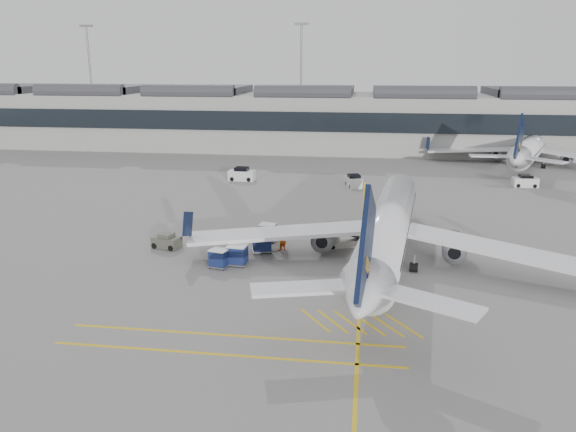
# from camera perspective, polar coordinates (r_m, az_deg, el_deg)

# --- Properties ---
(ground) EXTENTS (220.00, 220.00, 0.00)m
(ground) POSITION_cam_1_polar(r_m,az_deg,el_deg) (46.74, -5.06, -6.25)
(ground) COLOR gray
(ground) RESTS_ON ground
(terminal) EXTENTS (200.00, 20.45, 12.40)m
(terminal) POSITION_cam_1_polar(r_m,az_deg,el_deg) (115.18, 3.00, 9.87)
(terminal) COLOR #9E9E99
(terminal) RESTS_ON ground
(light_masts) EXTENTS (113.00, 0.60, 25.45)m
(light_masts) POSITION_cam_1_polar(r_m,az_deg,el_deg) (128.84, 2.87, 14.17)
(light_masts) COLOR slate
(light_masts) RESTS_ON ground
(apron_markings) EXTENTS (0.25, 60.00, 0.01)m
(apron_markings) POSITION_cam_1_polar(r_m,az_deg,el_deg) (55.02, 7.53, -2.94)
(apron_markings) COLOR gold
(apron_markings) RESTS_ON ground
(airliner_main) EXTENTS (35.60, 39.10, 10.41)m
(airliner_main) POSITION_cam_1_polar(r_m,az_deg,el_deg) (49.84, 10.08, -1.32)
(airliner_main) COLOR white
(airliner_main) RESTS_ON ground
(airliner_far) EXTENTS (32.46, 35.90, 10.08)m
(airliner_far) POSITION_cam_1_polar(r_m,az_deg,el_deg) (104.76, 23.47, 6.32)
(airliner_far) COLOR white
(airliner_far) RESTS_ON ground
(belt_loader) EXTENTS (4.27, 2.61, 1.70)m
(belt_loader) POSITION_cam_1_polar(r_m,az_deg,el_deg) (54.30, 5.54, -2.58)
(belt_loader) COLOR beige
(belt_loader) RESTS_ON ground
(baggage_cart_a) EXTENTS (2.16, 1.93, 1.92)m
(baggage_cart_a) POSITION_cam_1_polar(r_m,az_deg,el_deg) (52.34, -2.68, -2.61)
(baggage_cart_a) COLOR gray
(baggage_cart_a) RESTS_ON ground
(baggage_cart_b) EXTENTS (1.90, 1.65, 1.79)m
(baggage_cart_b) POSITION_cam_1_polar(r_m,az_deg,el_deg) (55.40, -2.08, -1.65)
(baggage_cart_b) COLOR gray
(baggage_cart_b) RESTS_ON ground
(baggage_cart_c) EXTENTS (1.82, 1.62, 1.66)m
(baggage_cart_c) POSITION_cam_1_polar(r_m,az_deg,el_deg) (48.80, -7.03, -4.24)
(baggage_cart_c) COLOR gray
(baggage_cart_c) RESTS_ON ground
(baggage_cart_d) EXTENTS (1.86, 1.58, 1.83)m
(baggage_cart_d) POSITION_cam_1_polar(r_m,az_deg,el_deg) (49.18, -5.16, -3.92)
(baggage_cart_d) COLOR gray
(baggage_cart_d) RESTS_ON ground
(ramp_agent_a) EXTENTS (0.74, 0.72, 1.72)m
(ramp_agent_a) POSITION_cam_1_polar(r_m,az_deg,el_deg) (53.17, -0.47, -2.49)
(ramp_agent_a) COLOR #FC410D
(ramp_agent_a) RESTS_ON ground
(ramp_agent_b) EXTENTS (1.14, 1.06, 1.88)m
(ramp_agent_b) POSITION_cam_1_polar(r_m,az_deg,el_deg) (52.84, -0.74, -2.52)
(ramp_agent_b) COLOR orange
(ramp_agent_b) RESTS_ON ground
(pushback_tug) EXTENTS (2.88, 2.15, 1.44)m
(pushback_tug) POSITION_cam_1_polar(r_m,az_deg,el_deg) (54.84, -12.22, -2.53)
(pushback_tug) COLOR #494A3F
(pushback_tug) RESTS_ON ground
(safety_cone_nose) EXTENTS (0.32, 0.32, 0.45)m
(safety_cone_nose) POSITION_cam_1_polar(r_m,az_deg,el_deg) (66.12, 8.93, 0.33)
(safety_cone_nose) COLOR #F24C0A
(safety_cone_nose) RESTS_ON ground
(safety_cone_engine) EXTENTS (0.41, 0.41, 0.57)m
(safety_cone_engine) POSITION_cam_1_polar(r_m,az_deg,el_deg) (49.97, 8.83, -4.57)
(safety_cone_engine) COLOR #F24C0A
(safety_cone_engine) RESTS_ON ground
(service_van_left) EXTENTS (3.92, 2.09, 1.98)m
(service_van_left) POSITION_cam_1_polar(r_m,az_deg,el_deg) (84.62, -4.72, 4.23)
(service_van_left) COLOR silver
(service_van_left) RESTS_ON ground
(service_van_mid) EXTENTS (2.60, 3.76, 1.75)m
(service_van_mid) POSITION_cam_1_polar(r_m,az_deg,el_deg) (80.54, 6.69, 3.53)
(service_van_mid) COLOR silver
(service_van_mid) RESTS_ON ground
(service_van_right) EXTENTS (3.47, 1.87, 1.74)m
(service_van_right) POSITION_cam_1_polar(r_m,az_deg,el_deg) (86.76, 22.95, 3.26)
(service_van_right) COLOR silver
(service_van_right) RESTS_ON ground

